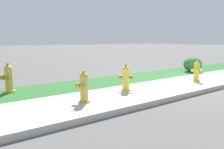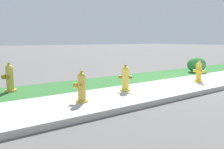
{
  "view_description": "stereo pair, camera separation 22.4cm",
  "coord_description": "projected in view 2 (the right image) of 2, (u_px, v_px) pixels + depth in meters",
  "views": [
    {
      "loc": [
        -6.66,
        -4.17,
        1.37
      ],
      "look_at": [
        -3.01,
        0.84,
        0.4
      ],
      "focal_mm": 35.0,
      "sensor_mm": 36.0,
      "label": 1
    },
    {
      "loc": [
        -6.48,
        -4.3,
        1.37
      ],
      "look_at": [
        -3.01,
        0.84,
        0.4
      ],
      "focal_mm": 35.0,
      "sensor_mm": 36.0,
      "label": 2
    }
  ],
  "objects": [
    {
      "name": "fire_hydrant_by_grass_verge",
      "position": [
        10.0,
        78.0,
        5.87
      ],
      "size": [
        0.36,
        0.38,
        0.78
      ],
      "rotation": [
        0.0,
        0.0,
        1.22
      ],
      "color": "gold",
      "rests_on": "ground"
    },
    {
      "name": "fire_hydrant_near_corner",
      "position": [
        126.0,
        78.0,
        5.95
      ],
      "size": [
        0.35,
        0.35,
        0.73
      ],
      "rotation": [
        0.0,
        0.0,
        5.53
      ],
      "color": "yellow",
      "rests_on": "ground"
    },
    {
      "name": "sidewalk_pavement",
      "position": [
        200.0,
        82.0,
        7.32
      ],
      "size": [
        18.0,
        1.89,
        0.01
      ],
      "primitive_type": "cube",
      "color": "#BCB7AD",
      "rests_on": "ground"
    },
    {
      "name": "shrub_bush_near_lamp",
      "position": [
        196.0,
        65.0,
        9.46
      ],
      "size": [
        0.77,
        0.77,
        0.66
      ],
      "color": "#337538",
      "rests_on": "ground"
    },
    {
      "name": "ground_plane",
      "position": [
        200.0,
        82.0,
        7.32
      ],
      "size": [
        120.0,
        120.0,
        0.0
      ],
      "primitive_type": "plane",
      "color": "#5B5956"
    },
    {
      "name": "fire_hydrant_across_street",
      "position": [
        81.0,
        87.0,
        4.85
      ],
      "size": [
        0.33,
        0.33,
        0.72
      ],
      "rotation": [
        0.0,
        0.0,
        0.78
      ],
      "color": "gold",
      "rests_on": "ground"
    },
    {
      "name": "fire_hydrant_far_end",
      "position": [
        199.0,
        72.0,
        7.2
      ],
      "size": [
        0.34,
        0.37,
        0.7
      ],
      "rotation": [
        0.0,
        0.0,
        2.02
      ],
      "color": "gold",
      "rests_on": "ground"
    },
    {
      "name": "grass_verge",
      "position": [
        161.0,
        75.0,
        8.78
      ],
      "size": [
        18.0,
        1.68,
        0.01
      ],
      "primitive_type": "cube",
      "color": "#2D662D",
      "rests_on": "ground"
    }
  ]
}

